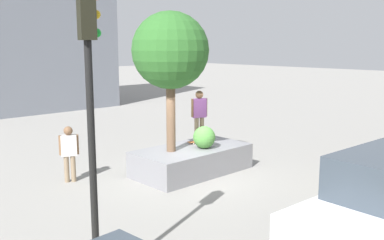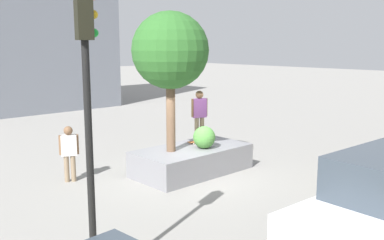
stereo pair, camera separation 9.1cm
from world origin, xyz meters
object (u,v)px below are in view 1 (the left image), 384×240
at_px(plaza_tree, 170,51).
at_px(pedestrian_crossing, 69,150).
at_px(planter_ledge, 192,160).
at_px(skateboarder, 199,112).
at_px(skateboard, 199,141).
at_px(traffic_light_corner, 90,90).

distance_m(plaza_tree, pedestrian_crossing, 4.21).
distance_m(planter_ledge, pedestrian_crossing, 3.83).
distance_m(planter_ledge, skateboarder, 1.62).
distance_m(plaza_tree, skateboard, 3.32).
distance_m(skateboard, pedestrian_crossing, 4.23).
bearing_deg(pedestrian_crossing, skateboard, 159.19).
height_order(planter_ledge, pedestrian_crossing, pedestrian_crossing).
bearing_deg(skateboard, planter_ledge, 26.50).
height_order(traffic_light_corner, pedestrian_crossing, traffic_light_corner).
height_order(skateboarder, pedestrian_crossing, skateboarder).
xyz_separation_m(plaza_tree, traffic_light_corner, (4.98, 3.88, -0.50)).
bearing_deg(planter_ledge, pedestrian_crossing, -28.61).
xyz_separation_m(planter_ledge, skateboarder, (-0.63, -0.31, 1.46)).
relative_size(plaza_tree, skateboarder, 2.51).
xyz_separation_m(skateboard, traffic_light_corner, (6.39, 4.07, 2.50)).
relative_size(planter_ledge, skateboard, 4.53).
distance_m(skateboarder, pedestrian_crossing, 4.32).
height_order(plaza_tree, skateboarder, plaza_tree).
relative_size(skateboard, pedestrian_crossing, 0.49).
xyz_separation_m(skateboard, pedestrian_crossing, (3.95, -1.50, 0.10)).
bearing_deg(skateboard, plaza_tree, 7.91).
relative_size(plaza_tree, pedestrian_crossing, 2.51).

